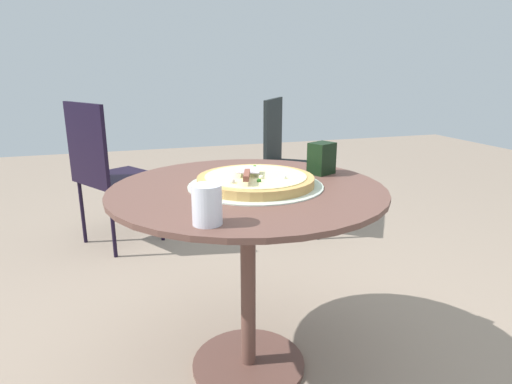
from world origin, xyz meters
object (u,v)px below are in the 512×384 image
at_px(pizza_server, 247,173).
at_px(patio_chair_far, 288,155).
at_px(pizza_on_tray, 256,181).
at_px(drinking_cup, 207,205).
at_px(napkin_dispenser, 322,158).
at_px(patio_table, 248,228).
at_px(patio_chair_near, 106,167).

distance_m(pizza_server, patio_chair_far, 1.64).
xyz_separation_m(pizza_on_tray, pizza_server, (-0.03, 0.04, 0.04)).
xyz_separation_m(drinking_cup, napkin_dispenser, (0.43, -0.54, 0.01)).
height_order(patio_table, patio_chair_far, patio_chair_far).
relative_size(pizza_server, patio_chair_near, 0.23).
xyz_separation_m(patio_table, patio_chair_far, (1.41, -0.72, -0.04)).
xyz_separation_m(pizza_server, patio_chair_far, (1.45, -0.73, -0.25)).
bearing_deg(patio_chair_near, pizza_server, -161.31).
xyz_separation_m(patio_chair_near, patio_chair_far, (-0.03, -1.23, 0.00)).
relative_size(pizza_on_tray, pizza_server, 2.21).
distance_m(pizza_on_tray, napkin_dispenser, 0.32).
bearing_deg(drinking_cup, pizza_on_tray, -36.13).
xyz_separation_m(pizza_server, napkin_dispenser, (0.14, -0.34, 0.00)).
height_order(patio_chair_near, patio_chair_far, patio_chair_near).
height_order(napkin_dispenser, patio_chair_near, patio_chair_near).
distance_m(patio_chair_near, patio_chair_far, 1.23).
relative_size(drinking_cup, patio_chair_near, 0.11).
height_order(pizza_on_tray, drinking_cup, drinking_cup).
relative_size(pizza_server, drinking_cup, 2.00).
relative_size(pizza_on_tray, drinking_cup, 4.42).
bearing_deg(patio_chair_far, pizza_on_tray, 153.98).
xyz_separation_m(pizza_server, drinking_cup, (-0.29, 0.20, -0.01)).
xyz_separation_m(patio_table, drinking_cup, (-0.33, 0.21, 0.21)).
distance_m(pizza_server, napkin_dispenser, 0.37).
distance_m(pizza_on_tray, patio_chair_far, 1.59).
height_order(drinking_cup, napkin_dispenser, napkin_dispenser).
xyz_separation_m(patio_table, pizza_server, (-0.04, 0.01, 0.21)).
bearing_deg(patio_chair_far, patio_table, 152.97).
relative_size(napkin_dispenser, patio_chair_far, 0.13).
distance_m(drinking_cup, patio_chair_far, 1.99).
relative_size(patio_chair_near, patio_chair_far, 1.01).
bearing_deg(patio_table, pizza_on_tray, -98.22).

